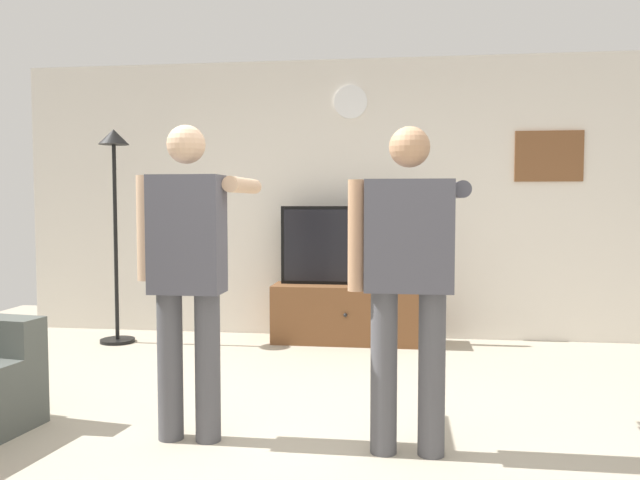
# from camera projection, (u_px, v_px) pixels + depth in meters

# --- Properties ---
(ground_plane) EXTENTS (8.40, 8.40, 0.00)m
(ground_plane) POSITION_uv_depth(u_px,v_px,m) (285.00, 448.00, 3.39)
(ground_plane) COLOR #B2A893
(back_wall) EXTENTS (6.40, 0.10, 2.70)m
(back_wall) POSITION_uv_depth(u_px,v_px,m) (340.00, 199.00, 6.23)
(back_wall) COLOR silver
(back_wall) RESTS_ON ground_plane
(tv_stand) EXTENTS (1.40, 0.45, 0.54)m
(tv_stand) POSITION_uv_depth(u_px,v_px,m) (347.00, 314.00, 5.94)
(tv_stand) COLOR brown
(tv_stand) RESTS_ON ground_plane
(television) EXTENTS (1.27, 0.07, 0.74)m
(television) POSITION_uv_depth(u_px,v_px,m) (348.00, 245.00, 5.94)
(television) COLOR black
(television) RESTS_ON tv_stand
(wall_clock) EXTENTS (0.32, 0.03, 0.32)m
(wall_clock) POSITION_uv_depth(u_px,v_px,m) (351.00, 102.00, 6.10)
(wall_clock) COLOR white
(framed_picture) EXTENTS (0.62, 0.04, 0.47)m
(framed_picture) POSITION_uv_depth(u_px,v_px,m) (549.00, 156.00, 5.90)
(framed_picture) COLOR brown
(floor_lamp) EXTENTS (0.32, 0.32, 1.99)m
(floor_lamp) POSITION_uv_depth(u_px,v_px,m) (115.00, 191.00, 5.88)
(floor_lamp) COLOR black
(floor_lamp) RESTS_ON ground_plane
(person_standing_nearer_lamp) EXTENTS (0.57, 0.78, 1.74)m
(person_standing_nearer_lamp) POSITION_uv_depth(u_px,v_px,m) (188.00, 264.00, 3.47)
(person_standing_nearer_lamp) COLOR #4C4C51
(person_standing_nearer_lamp) RESTS_ON ground_plane
(person_standing_nearer_couch) EXTENTS (0.63, 0.78, 1.71)m
(person_standing_nearer_couch) POSITION_uv_depth(u_px,v_px,m) (409.00, 269.00, 3.28)
(person_standing_nearer_couch) COLOR #4C4C51
(person_standing_nearer_couch) RESTS_ON ground_plane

